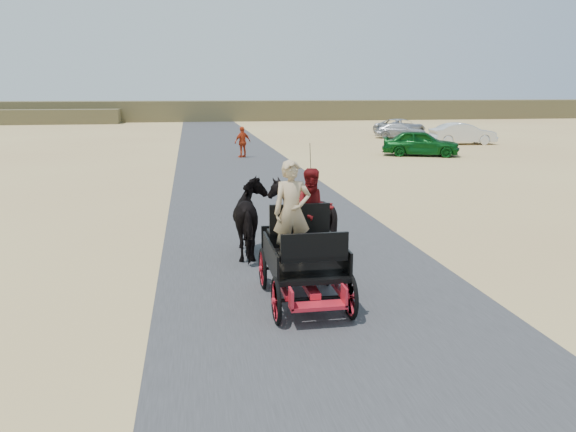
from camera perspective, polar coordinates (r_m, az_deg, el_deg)
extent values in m
plane|color=tan|center=(10.06, 3.87, -8.84)|extent=(140.00, 140.00, 0.00)
cube|color=#38383A|center=(10.06, 3.87, -8.81)|extent=(6.00, 140.00, 0.01)
cube|color=brown|center=(71.16, -8.19, 10.54)|extent=(140.00, 6.00, 2.40)
imported|color=black|center=(12.68, -3.54, -0.28)|extent=(0.91, 2.01, 1.70)
imported|color=black|center=(12.84, 1.35, -0.09)|extent=(1.37, 1.54, 1.70)
imported|color=tan|center=(9.71, 0.41, 0.40)|extent=(0.66, 0.43, 1.80)
imported|color=#660C0F|center=(10.35, 2.59, 0.53)|extent=(0.77, 0.60, 1.58)
imported|color=red|center=(31.57, -4.63, 7.50)|extent=(1.09, 0.84, 1.73)
imported|color=#0C4C19|center=(33.21, 13.33, 7.24)|extent=(4.65, 3.20, 1.47)
imported|color=silver|center=(41.11, 17.33, 7.99)|extent=(4.54, 1.78, 1.47)
imported|color=#B2B2B7|center=(45.18, 11.40, 8.48)|extent=(4.32, 3.04, 1.16)
imported|color=#B2B2B7|center=(48.67, 11.36, 8.87)|extent=(5.32, 4.27, 1.34)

